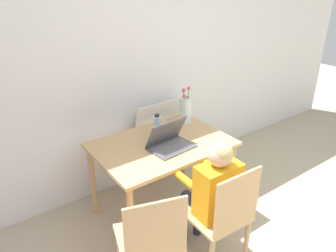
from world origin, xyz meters
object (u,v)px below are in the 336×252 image
water_bottle (157,125)px  chair_occupied (222,217)px  chair_spare (151,244)px  flower_vase (186,110)px  person_seated (213,187)px  laptop (169,141)px

water_bottle → chair_occupied: bearing=-94.0°
chair_spare → flower_vase: size_ratio=2.41×
chair_occupied → person_seated: bearing=-90.0°
chair_occupied → water_bottle: (0.06, 0.90, 0.35)m
chair_occupied → person_seated: size_ratio=0.86×
laptop → flower_vase: size_ratio=1.04×
chair_occupied → water_bottle: bearing=-91.9°
laptop → chair_occupied: bearing=-96.7°
flower_vase → water_bottle: bearing=-170.4°
chair_spare → laptop: bearing=-117.1°
chair_occupied → laptop: size_ratio=2.32×
chair_spare → person_seated: size_ratio=0.86×
flower_vase → laptop: bearing=-143.7°
chair_spare → flower_vase: bearing=-120.7°
chair_spare → laptop: size_ratio=2.32×
chair_spare → water_bottle: water_bottle is taller
chair_spare → water_bottle: bearing=-109.4°
laptop → water_bottle: size_ratio=1.93×
chair_spare → person_seated: bearing=-159.1°
laptop → water_bottle: (0.04, 0.24, 0.04)m
flower_vase → person_seated: bearing=-116.6°
chair_occupied → flower_vase: size_ratio=2.41×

